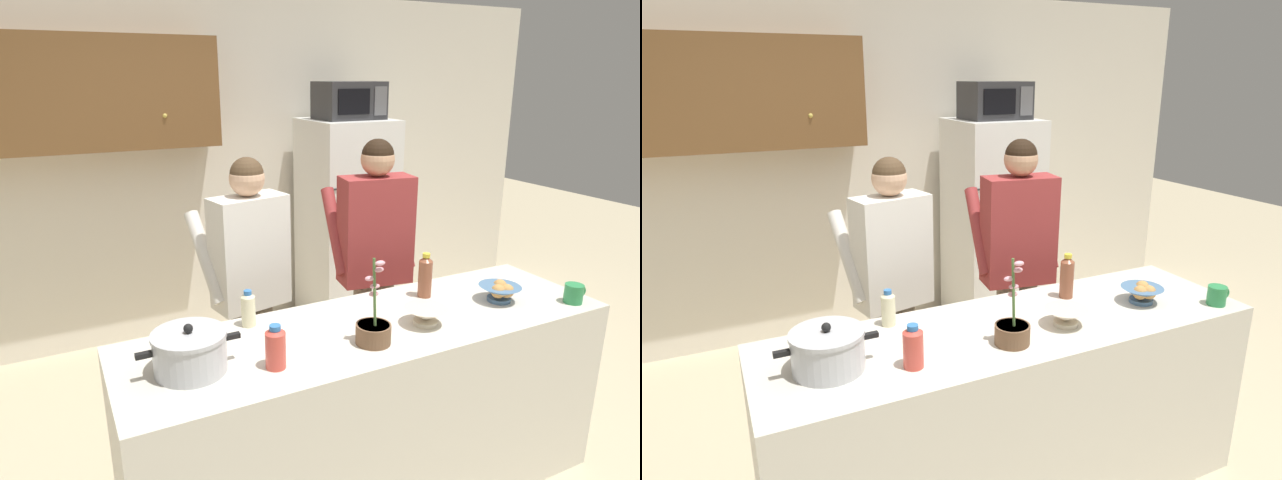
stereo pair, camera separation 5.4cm
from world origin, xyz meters
TOP-DOWN VIEW (x-y plane):
  - back_wall_unit at (-0.27, 2.25)m, footprint 6.00×0.48m
  - kitchen_island at (0.00, 0.00)m, footprint 2.29×0.68m
  - refrigerator at (0.89, 1.85)m, footprint 0.64×0.68m
  - microwave at (0.89, 1.83)m, footprint 0.48×0.37m
  - person_near_pot at (-0.31, 0.78)m, footprint 0.55×0.48m
  - person_by_sink at (0.45, 0.72)m, footprint 0.55×0.48m
  - cooking_pot at (-0.84, -0.02)m, footprint 0.40×0.29m
  - coffee_mug at (1.01, -0.23)m, footprint 0.13×0.09m
  - bread_bowl at (0.70, -0.06)m, footprint 0.21×0.21m
  - empty_bowl at (0.21, -0.10)m, footprint 0.20×0.20m
  - bottle_near_edge at (-0.54, -0.15)m, footprint 0.08×0.08m
  - bottle_mid_counter at (0.40, 0.16)m, footprint 0.07×0.07m
  - bottle_far_corner at (-0.51, 0.25)m, footprint 0.06×0.06m
  - potted_orchid at (-0.10, -0.15)m, footprint 0.15×0.15m

SIDE VIEW (x-z plane):
  - kitchen_island at x=0.00m, z-range 0.00..0.92m
  - refrigerator at x=0.89m, z-range 0.00..1.67m
  - empty_bowl at x=0.21m, z-range 0.93..1.01m
  - coffee_mug at x=1.01m, z-range 0.92..1.02m
  - bread_bowl at x=0.70m, z-range 0.92..1.02m
  - potted_orchid at x=-0.10m, z-range 0.80..1.17m
  - person_near_pot at x=-0.31m, z-range 0.19..1.79m
  - cooking_pot at x=-0.84m, z-range 0.90..1.10m
  - bottle_far_corner at x=-0.51m, z-range 0.92..1.09m
  - bottle_near_edge at x=-0.54m, z-range 0.92..1.10m
  - bottle_mid_counter at x=0.40m, z-range 0.92..1.15m
  - person_by_sink at x=0.45m, z-range 0.21..1.87m
  - back_wall_unit at x=-0.27m, z-range 0.13..2.73m
  - microwave at x=0.89m, z-range 1.67..1.95m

